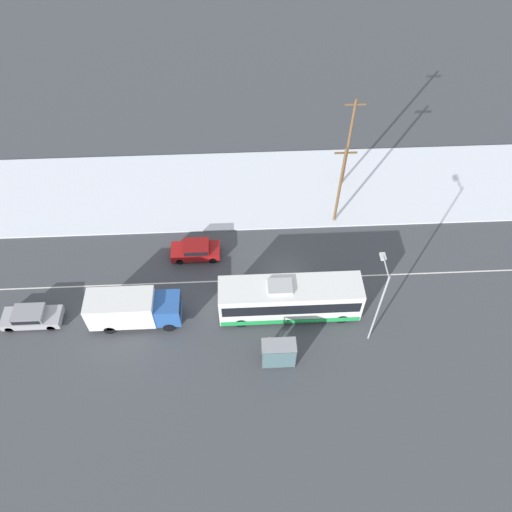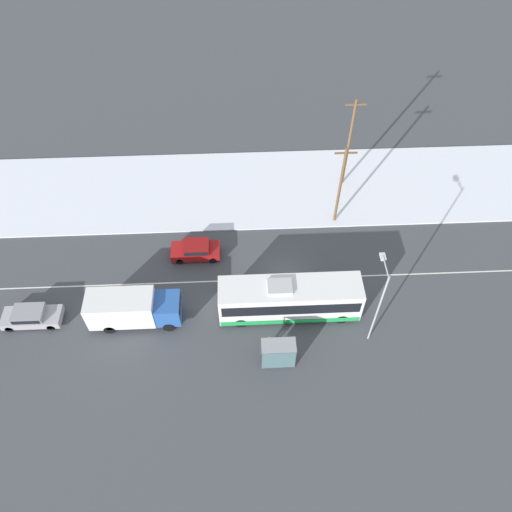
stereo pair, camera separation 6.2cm
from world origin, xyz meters
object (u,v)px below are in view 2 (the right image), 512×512
object	(u,v)px
sedan_car	(196,250)
bus_shelter	(279,353)
city_bus	(290,299)
box_truck	(132,308)
parked_car_near_truck	(31,316)
streetlamp	(379,298)
utility_pole_snowlot	(349,143)
utility_pole_roadside	(340,185)
pedestrian_at_stop	(269,342)

from	to	relation	value
sedan_car	bus_shelter	world-z (taller)	bus_shelter
city_bus	box_truck	bearing A→B (deg)	-178.80
parked_car_near_truck	bus_shelter	xyz separation A→B (m)	(18.54, -4.48, 0.91)
bus_shelter	sedan_car	bearing A→B (deg)	120.68
box_truck	parked_car_near_truck	bearing A→B (deg)	178.35
streetlamp	utility_pole_snowlot	size ratio (longest dim) A/B	0.83
sedan_car	utility_pole_snowlot	size ratio (longest dim) A/B	0.44
box_truck	utility_pole_roadside	size ratio (longest dim) A/B	0.83
pedestrian_at_stop	bus_shelter	size ratio (longest dim) A/B	0.73
city_bus	utility_pole_snowlot	xyz separation A→B (m)	(6.39, 14.35, 3.14)
box_truck	streetlamp	world-z (taller)	streetlamp
box_truck	sedan_car	world-z (taller)	box_truck
utility_pole_roadside	utility_pole_snowlot	bearing A→B (deg)	73.51
pedestrian_at_stop	utility_pole_snowlot	xyz separation A→B (m)	(8.13, 17.64, 3.76)
sedan_car	utility_pole_roadside	xyz separation A→B (m)	(12.30, 3.53, 3.52)
city_bus	sedan_car	distance (m)	9.50
city_bus	utility_pole_snowlot	distance (m)	16.02
box_truck	streetlamp	distance (m)	18.03
city_bus	bus_shelter	xyz separation A→B (m)	(-1.15, -4.50, -0.05)
city_bus	pedestrian_at_stop	world-z (taller)	city_bus
pedestrian_at_stop	utility_pole_roadside	world-z (taller)	utility_pole_roadside
city_bus	sedan_car	xyz separation A→B (m)	(-7.35, 5.95, -0.92)
parked_car_near_truck	streetlamp	size ratio (longest dim) A/B	0.57
bus_shelter	utility_pole_snowlot	bearing A→B (deg)	68.18
sedan_car	bus_shelter	size ratio (longest dim) A/B	1.69
city_bus	utility_pole_roadside	size ratio (longest dim) A/B	1.30
pedestrian_at_stop	parked_car_near_truck	bearing A→B (deg)	169.69
bus_shelter	utility_pole_snowlot	xyz separation A→B (m)	(7.55, 18.85, 3.19)
parked_car_near_truck	pedestrian_at_stop	size ratio (longest dim) A/B	2.49
pedestrian_at_stop	utility_pole_roadside	bearing A→B (deg)	62.35
city_bus	pedestrian_at_stop	distance (m)	3.77
city_bus	streetlamp	bearing A→B (deg)	-21.46
city_bus	sedan_car	bearing A→B (deg)	141.03
box_truck	utility_pole_snowlot	size ratio (longest dim) A/B	0.74
utility_pole_roadside	utility_pole_snowlot	size ratio (longest dim) A/B	0.89
streetlamp	box_truck	bearing A→B (deg)	173.45
parked_car_near_truck	utility_pole_snowlot	distance (m)	30.06
sedan_car	parked_car_near_truck	size ratio (longest dim) A/B	0.93
parked_car_near_truck	utility_pole_snowlot	world-z (taller)	utility_pole_snowlot
box_truck	utility_pole_roadside	world-z (taller)	utility_pole_roadside
parked_car_near_truck	utility_pole_roadside	size ratio (longest dim) A/B	0.54
box_truck	pedestrian_at_stop	distance (m)	10.57
utility_pole_roadside	utility_pole_snowlot	world-z (taller)	utility_pole_snowlot
box_truck	parked_car_near_truck	distance (m)	7.89
box_truck	bus_shelter	distance (m)	11.51
streetlamp	sedan_car	bearing A→B (deg)	147.96
city_bus	streetlamp	xyz separation A→B (m)	(5.78, -2.27, 3.10)
city_bus	utility_pole_roadside	world-z (taller)	utility_pole_roadside
parked_car_near_truck	bus_shelter	distance (m)	19.09
utility_pole_roadside	parked_car_near_truck	bearing A→B (deg)	-158.92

